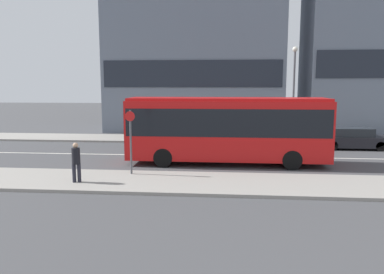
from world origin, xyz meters
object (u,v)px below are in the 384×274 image
Objects in this scene: pedestrian_near_stop at (76,160)px; bus_stop_sign at (131,137)px; street_lamp at (294,84)px; parked_car_0 at (352,139)px; city_bus at (227,126)px.

pedestrian_near_stop is 2.59m from bus_stop_sign.
pedestrian_near_stop is 16.23m from street_lamp.
parked_car_0 is at bearing 12.96° from pedestrian_near_stop.
parked_car_0 is at bearing -24.28° from street_lamp.
street_lamp reaches higher than pedestrian_near_stop.
city_bus is 1.58× the size of street_lamp.
pedestrian_near_stop is 0.57× the size of bus_stop_sign.
bus_stop_sign is (-12.38, -8.57, 1.16)m from parked_car_0.
parked_car_0 is 15.10m from bus_stop_sign.
parked_car_0 is 1.60× the size of bus_stop_sign.
parked_car_0 is 0.71× the size of street_lamp.
street_lamp is (-3.55, 1.60, 3.50)m from parked_car_0.
street_lamp is (4.56, 6.96, 2.17)m from city_bus.
city_bus is 7.88m from pedestrian_near_stop.
bus_stop_sign is at bearing 17.89° from pedestrian_near_stop.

